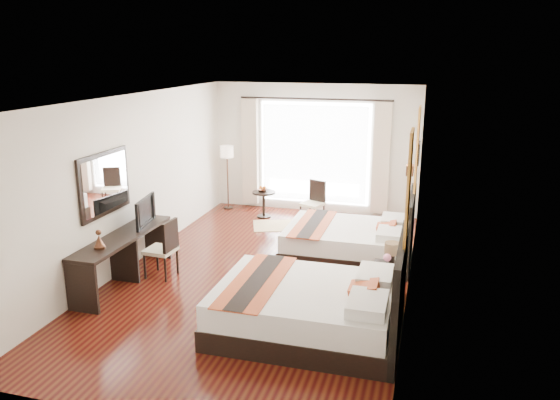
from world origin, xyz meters
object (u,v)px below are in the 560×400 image
(bed_far, at_px, (352,241))
(vase, at_px, (387,266))
(television, at_px, (141,211))
(fruit_bowl, at_px, (262,190))
(floor_lamp, at_px, (227,156))
(nightstand, at_px, (387,283))
(window_chair, at_px, (313,210))
(desk_chair, at_px, (162,259))
(bed_near, at_px, (313,307))
(table_lamp, at_px, (392,250))
(console_desk, at_px, (124,258))
(side_table, at_px, (264,204))

(bed_far, bearing_deg, vase, -65.93)
(television, xyz_separation_m, fruit_bowl, (1.01, 3.28, -0.39))
(vase, distance_m, floor_lamp, 5.54)
(nightstand, relative_size, window_chair, 0.60)
(window_chair, bearing_deg, vase, 50.59)
(television, relative_size, desk_chair, 0.84)
(fruit_bowl, bearing_deg, bed_near, -65.24)
(television, bearing_deg, floor_lamp, -10.08)
(table_lamp, distance_m, vase, 0.26)
(bed_far, height_order, desk_chair, bed_far)
(bed_near, relative_size, bed_far, 1.09)
(television, bearing_deg, bed_far, -75.49)
(vase, height_order, fruit_bowl, vase)
(desk_chair, xyz_separation_m, floor_lamp, (-0.38, 3.90, 0.92))
(bed_near, xyz_separation_m, television, (-3.12, 1.30, 0.64))
(console_desk, bearing_deg, bed_near, -13.40)
(vase, bearing_deg, side_table, 129.70)
(bed_near, xyz_separation_m, vase, (0.82, 1.08, 0.22))
(bed_far, bearing_deg, bed_near, -91.99)
(nightstand, height_order, table_lamp, table_lamp)
(desk_chair, relative_size, fruit_bowl, 4.55)
(desk_chair, relative_size, window_chair, 1.07)
(floor_lamp, bearing_deg, bed_far, -36.01)
(floor_lamp, bearing_deg, console_desk, -91.10)
(table_lamp, height_order, desk_chair, desk_chair)
(television, height_order, floor_lamp, floor_lamp)
(nightstand, bearing_deg, side_table, 130.81)
(nightstand, bearing_deg, floor_lamp, 135.72)
(bed_near, relative_size, television, 2.94)
(bed_far, bearing_deg, nightstand, -63.83)
(bed_far, distance_m, desk_chair, 3.20)
(floor_lamp, xyz_separation_m, side_table, (0.98, -0.42, -0.92))
(console_desk, bearing_deg, floor_lamp, 88.90)
(television, bearing_deg, vase, -102.24)
(bed_near, relative_size, vase, 19.14)
(bed_far, xyz_separation_m, console_desk, (-3.23, -1.95, 0.07))
(bed_near, distance_m, window_chair, 4.55)
(nightstand, xyz_separation_m, television, (-3.95, 0.10, 0.73))
(television, bearing_deg, console_desk, 168.79)
(bed_far, height_order, fruit_bowl, bed_far)
(nightstand, relative_size, floor_lamp, 0.37)
(nightstand, bearing_deg, window_chair, 119.10)
(vase, xyz_separation_m, console_desk, (-3.95, -0.34, -0.18))
(bed_near, height_order, bed_far, bed_near)
(bed_far, xyz_separation_m, table_lamp, (0.77, -1.44, 0.43))
(bed_near, relative_size, floor_lamp, 1.63)
(bed_near, distance_m, side_table, 5.02)
(vase, height_order, floor_lamp, floor_lamp)
(table_lamp, bearing_deg, nightstand, -119.47)
(vase, distance_m, desk_chair, 3.50)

